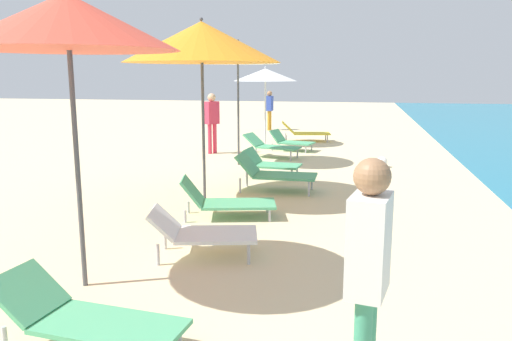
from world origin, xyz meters
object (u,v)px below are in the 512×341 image
object	(u,v)px
umbrella_farthest	(265,75)
person_walking_far	(368,264)
lounger_third_shoreside	(274,173)
person_walking_near	(270,107)
lounger_second_shoreside	(201,232)
lounger_fourth_shoreside	(271,145)
beach_ball	(382,162)
lounger_second_inland	(85,316)
lounger_third_inland	(225,200)
umbrella_third	(202,42)
lounger_farthest_shoreside	(305,132)
lounger_fourth_inland	(270,163)
umbrella_fourth	(238,53)
umbrella_second	(67,22)
person_walking_mid	(212,117)
lounger_farthest_inland	(291,141)

from	to	relation	value
umbrella_farthest	person_walking_far	bearing A→B (deg)	-76.23
lounger_third_shoreside	person_walking_near	size ratio (longest dim) A/B	0.96
lounger_second_shoreside	lounger_fourth_shoreside	size ratio (longest dim) A/B	0.89
beach_ball	lounger_second_shoreside	bearing A→B (deg)	-109.58
lounger_second_inland	lounger_third_inland	world-z (taller)	lounger_third_inland
lounger_third_inland	umbrella_third	bearing A→B (deg)	109.52
lounger_third_inland	person_walking_far	size ratio (longest dim) A/B	0.92
lounger_fourth_shoreside	lounger_farthest_shoreside	size ratio (longest dim) A/B	0.94
lounger_second_shoreside	person_walking_far	xyz separation A→B (m)	(1.89, -2.48, 0.70)
person_walking_far	beach_ball	world-z (taller)	person_walking_far
lounger_fourth_inland	umbrella_farthest	size ratio (longest dim) A/B	0.50
lounger_second_inland	umbrella_fourth	world-z (taller)	umbrella_fourth
umbrella_second	lounger_third_shoreside	bearing A→B (deg)	75.73
person_walking_far	umbrella_second	bearing A→B (deg)	-16.18
lounger_fourth_shoreside	person_walking_near	size ratio (longest dim) A/B	1.01
person_walking_near	lounger_fourth_inland	bearing A→B (deg)	-73.82
umbrella_second	lounger_second_shoreside	size ratio (longest dim) A/B	2.16
lounger_second_inland	umbrella_farthest	distance (m)	12.05
umbrella_third	beach_ball	bearing A→B (deg)	51.42
umbrella_second	lounger_third_shoreside	xyz separation A→B (m)	(1.17, 4.61, -2.27)
person_walking_mid	umbrella_third	bearing A→B (deg)	141.87
umbrella_farthest	lounger_farthest_inland	world-z (taller)	umbrella_farthest
lounger_farthest_inland	lounger_second_shoreside	bearing A→B (deg)	-76.36
lounger_second_inland	lounger_third_shoreside	world-z (taller)	lounger_third_shoreside
lounger_second_inland	person_walking_far	distance (m)	2.30
lounger_second_inland	lounger_third_inland	bearing A→B (deg)	94.41
person_walking_far	lounger_farthest_shoreside	bearing A→B (deg)	-71.14
lounger_second_shoreside	lounger_third_shoreside	xyz separation A→B (m)	(0.25, 3.56, 0.04)
umbrella_third	person_walking_far	distance (m)	5.98
umbrella_second	beach_ball	distance (m)	8.59
umbrella_third	lounger_farthest_shoreside	distance (m)	8.54
person_walking_far	beach_ball	bearing A→B (deg)	-81.95
lounger_fourth_shoreside	person_walking_far	xyz separation A→B (m)	(2.38, -9.82, 0.69)
lounger_third_shoreside	lounger_farthest_inland	size ratio (longest dim) A/B	1.13
lounger_fourth_inland	umbrella_fourth	bearing A→B (deg)	133.48
lounger_second_inland	lounger_fourth_inland	size ratio (longest dim) A/B	1.32
lounger_fourth_inland	person_walking_near	size ratio (longest dim) A/B	0.79
umbrella_fourth	person_walking_near	bearing A→B (deg)	94.97
lounger_third_inland	lounger_farthest_shoreside	distance (m)	9.10
umbrella_third	lounger_third_shoreside	distance (m)	2.71
lounger_fourth_inland	lounger_farthest_shoreside	bearing A→B (deg)	94.36
lounger_farthest_inland	lounger_farthest_shoreside	bearing A→B (deg)	98.51
umbrella_second	lounger_third_inland	distance (m)	3.68
lounger_third_inland	lounger_farthest_inland	world-z (taller)	lounger_third_inland
lounger_third_inland	umbrella_fourth	xyz separation A→B (m)	(-0.89, 4.45, 2.37)
umbrella_farthest	lounger_farthest_shoreside	xyz separation A→B (m)	(1.11, 1.04, -1.83)
umbrella_second	umbrella_fourth	distance (m)	7.18
lounger_third_inland	umbrella_farthest	xyz separation A→B (m)	(-0.93, 8.06, 1.87)
lounger_second_shoreside	lounger_fourth_shoreside	distance (m)	7.36
person_walking_mid	beach_ball	distance (m)	4.75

